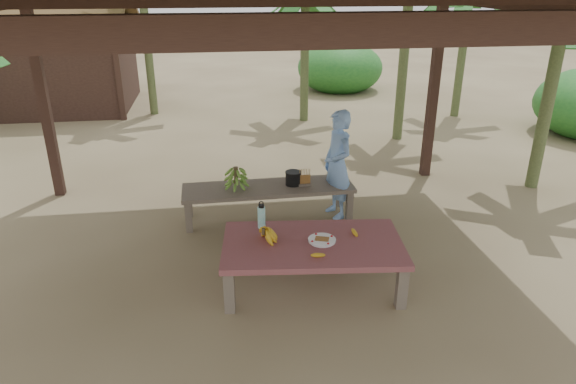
{
  "coord_description": "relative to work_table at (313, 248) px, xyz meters",
  "views": [
    {
      "loc": [
        -0.49,
        -5.04,
        2.97
      ],
      "look_at": [
        0.24,
        0.02,
        0.8
      ],
      "focal_mm": 32.0,
      "sensor_mm": 36.0,
      "label": 1
    }
  ],
  "objects": [
    {
      "name": "ripe_banana_bunch",
      "position": [
        -0.49,
        0.09,
        0.15
      ],
      "size": [
        0.31,
        0.28,
        0.16
      ],
      "primitive_type": null,
      "rotation": [
        0.0,
        0.0,
        0.22
      ],
      "color": "gold",
      "rests_on": "work_table"
    },
    {
      "name": "loose_banana_front",
      "position": [
        -0.01,
        -0.3,
        0.09
      ],
      "size": [
        0.15,
        0.05,
        0.04
      ],
      "primitive_type": "ellipsoid",
      "rotation": [
        0.0,
        0.0,
        1.6
      ],
      "color": "gold",
      "rests_on": "work_table"
    },
    {
      "name": "woman",
      "position": [
        0.63,
        1.62,
        0.28
      ],
      "size": [
        0.46,
        0.59,
        1.43
      ],
      "primitive_type": "imported",
      "rotation": [
        0.0,
        0.0,
        -1.32
      ],
      "color": "#7DA9EC",
      "rests_on": "ground"
    },
    {
      "name": "plate",
      "position": [
        0.09,
        -0.0,
        0.08
      ],
      "size": [
        0.28,
        0.28,
        0.04
      ],
      "color": "white",
      "rests_on": "work_table"
    },
    {
      "name": "skewer_rack",
      "position": [
        0.2,
        1.61,
        0.14
      ],
      "size": [
        0.18,
        0.08,
        0.24
      ],
      "primitive_type": null,
      "rotation": [
        0.0,
        0.0,
        0.02
      ],
      "color": "#A57F47",
      "rests_on": "bench"
    },
    {
      "name": "hut",
      "position": [
        -4.91,
        8.59,
        0.67
      ],
      "size": [
        4.4,
        3.43,
        2.85
      ],
      "color": "black",
      "rests_on": "ground"
    },
    {
      "name": "green_banana_stalk",
      "position": [
        -0.68,
        1.64,
        0.17
      ],
      "size": [
        0.27,
        0.27,
        0.31
      ],
      "primitive_type": null,
      "rotation": [
        0.0,
        0.0,
        0.02
      ],
      "color": "#598C2D",
      "rests_on": "bench"
    },
    {
      "name": "banana_plant_e",
      "position": [
        3.81,
        2.18,
        2.16
      ],
      "size": [
        1.8,
        1.8,
        3.09
      ],
      "color": "#596638",
      "rests_on": "ground"
    },
    {
      "name": "cooking_pot",
      "position": [
        0.06,
        1.66,
        0.1
      ],
      "size": [
        0.2,
        0.2,
        0.17
      ],
      "primitive_type": "cylinder",
      "color": "black",
      "rests_on": "bench"
    },
    {
      "name": "work_table",
      "position": [
        0.0,
        0.0,
        0.0
      ],
      "size": [
        1.89,
        1.18,
        0.5
      ],
      "rotation": [
        0.0,
        0.0,
        -0.1
      ],
      "color": "brown",
      "rests_on": "ground"
    },
    {
      "name": "banana_plant_n",
      "position": [
        1.04,
        6.47,
        2.03
      ],
      "size": [
        1.8,
        1.8,
        2.95
      ],
      "color": "#596638",
      "rests_on": "ground"
    },
    {
      "name": "ground",
      "position": [
        -0.41,
        0.59,
        -0.43
      ],
      "size": [
        80.0,
        80.0,
        0.0
      ],
      "primitive_type": "plane",
      "color": "brown",
      "rests_on": "ground"
    },
    {
      "name": "water_flask",
      "position": [
        -0.48,
        0.4,
        0.19
      ],
      "size": [
        0.08,
        0.08,
        0.3
      ],
      "color": "#43D3C3",
      "rests_on": "work_table"
    },
    {
      "name": "loose_banana_side",
      "position": [
        0.46,
        0.1,
        0.09
      ],
      "size": [
        0.05,
        0.15,
        0.04
      ],
      "primitive_type": "ellipsoid",
      "rotation": [
        0.0,
        0.0,
        0.04
      ],
      "color": "gold",
      "rests_on": "work_table"
    },
    {
      "name": "bench",
      "position": [
        -0.27,
        1.65,
        -0.04
      ],
      "size": [
        2.21,
        0.65,
        0.45
      ],
      "rotation": [
        0.0,
        0.0,
        0.02
      ],
      "color": "brown",
      "rests_on": "ground"
    }
  ]
}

